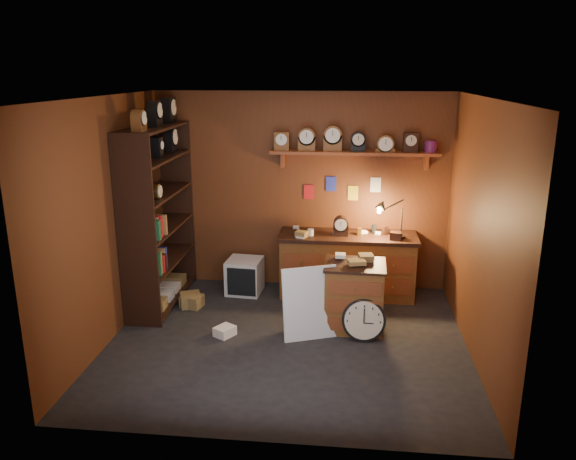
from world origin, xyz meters
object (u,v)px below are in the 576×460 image
(low_cabinet, at_px, (354,294))
(big_round_clock, at_px, (364,320))
(workbench, at_px, (347,261))
(shelving_unit, at_px, (156,209))

(low_cabinet, relative_size, big_round_clock, 1.80)
(workbench, distance_m, big_round_clock, 1.38)
(shelving_unit, height_order, low_cabinet, shelving_unit)
(big_round_clock, bearing_deg, shelving_unit, 162.26)
(workbench, height_order, low_cabinet, workbench)
(shelving_unit, bearing_deg, workbench, 11.42)
(workbench, bearing_deg, low_cabinet, -85.16)
(workbench, relative_size, low_cabinet, 2.05)
(low_cabinet, bearing_deg, workbench, 96.65)
(workbench, xyz_separation_m, big_round_clock, (0.20, -1.34, -0.23))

